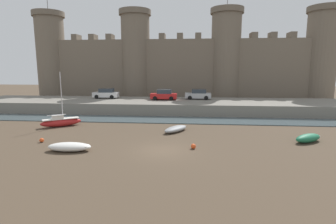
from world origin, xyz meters
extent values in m
plane|color=#4C3D2D|center=(0.00, 0.00, 0.00)|extent=(160.00, 160.00, 0.00)
cube|color=#47565B|center=(0.00, 12.55, 0.05)|extent=(80.00, 4.50, 0.10)
cube|color=slate|center=(0.00, 19.80, 0.84)|extent=(63.83, 10.00, 1.67)
cube|color=#706354|center=(0.00, 31.01, 5.99)|extent=(51.83, 2.80, 11.98)
cylinder|color=#706354|center=(-25.91, 31.01, 8.26)|extent=(5.44, 5.44, 16.52)
cylinder|color=#675B4D|center=(-25.91, 31.01, 17.02)|extent=(6.10, 6.10, 1.00)
cylinder|color=#4C4742|center=(-25.91, 31.01, 19.02)|extent=(0.10, 0.10, 3.00)
cylinder|color=#706354|center=(-8.64, 31.01, 8.26)|extent=(5.44, 5.44, 16.52)
cylinder|color=#675B4D|center=(-8.64, 31.01, 17.02)|extent=(6.10, 6.10, 1.00)
cylinder|color=#706354|center=(8.64, 31.01, 8.26)|extent=(5.44, 5.44, 16.52)
cylinder|color=#675B4D|center=(8.64, 31.01, 17.02)|extent=(6.10, 6.10, 1.00)
cylinder|color=#706354|center=(25.91, 31.01, 8.26)|extent=(5.44, 5.44, 16.52)
cylinder|color=#675B4D|center=(25.91, 31.01, 17.02)|extent=(6.10, 6.10, 1.00)
cube|color=#6A5E4F|center=(-20.44, 31.01, 12.53)|extent=(1.10, 2.52, 1.10)
cube|color=#6A5E4F|center=(-17.03, 31.01, 12.53)|extent=(1.10, 2.52, 1.10)
cube|color=#6A5E4F|center=(-13.62, 31.01, 12.53)|extent=(1.10, 2.52, 1.10)
cube|color=#6A5E4F|center=(-3.41, 31.01, 12.53)|extent=(1.10, 2.52, 1.10)
cube|color=#6A5E4F|center=(0.00, 31.01, 12.53)|extent=(1.10, 2.52, 1.10)
cube|color=#6A5E4F|center=(3.41, 31.01, 12.53)|extent=(1.10, 2.52, 1.10)
cube|color=#6A5E4F|center=(13.62, 31.01, 12.53)|extent=(1.10, 2.52, 1.10)
cube|color=#6A5E4F|center=(17.03, 31.01, 12.53)|extent=(1.10, 2.52, 1.10)
cube|color=#6A5E4F|center=(20.44, 31.01, 12.53)|extent=(1.10, 2.52, 1.10)
ellipsoid|color=#1E6B47|center=(12.90, 3.62, 0.38)|extent=(3.17, 2.61, 0.76)
ellipsoid|color=#339266|center=(12.90, 3.62, 0.44)|extent=(2.57, 2.11, 0.42)
cube|color=beige|center=(12.71, 3.49, 0.48)|extent=(0.69, 0.90, 0.06)
cube|color=beige|center=(13.90, 4.28, 0.46)|extent=(0.57, 0.66, 0.08)
ellipsoid|color=gray|center=(0.70, 6.48, 0.30)|extent=(2.95, 3.51, 0.60)
ellipsoid|color=silver|center=(0.70, 6.48, 0.36)|extent=(2.37, 2.85, 0.33)
cube|color=beige|center=(0.56, 6.27, 0.40)|extent=(1.00, 0.77, 0.06)
cube|color=beige|center=(1.44, 7.57, 0.38)|extent=(0.73, 0.62, 0.08)
ellipsoid|color=silver|center=(-7.47, -0.79, 0.35)|extent=(3.60, 1.60, 0.70)
ellipsoid|color=white|center=(-7.47, -0.79, 0.41)|extent=(2.95, 1.26, 0.38)
cube|color=beige|center=(-7.74, -0.81, 0.45)|extent=(0.27, 1.20, 0.06)
cube|color=beige|center=(-6.10, -0.71, 0.43)|extent=(0.32, 0.78, 0.08)
ellipsoid|color=red|center=(-12.60, 7.87, 0.46)|extent=(4.23, 3.43, 0.92)
cube|color=silver|center=(-12.60, 7.87, 0.88)|extent=(3.70, 2.99, 0.08)
cube|color=silver|center=(-12.87, 7.67, 1.14)|extent=(1.41, 1.28, 0.44)
cylinder|color=silver|center=(-12.42, 8.00, 3.58)|extent=(0.10, 0.10, 5.31)
cylinder|color=silver|center=(-12.96, 7.61, 1.37)|extent=(1.67, 1.22, 0.08)
sphere|color=#E04C1E|center=(2.53, 0.71, 0.21)|extent=(0.42, 0.42, 0.42)
sphere|color=#E04C1E|center=(-11.14, 1.40, 0.20)|extent=(0.39, 0.39, 0.39)
cube|color=#B2B5B7|center=(3.34, 21.74, 2.27)|extent=(4.10, 1.71, 0.80)
cube|color=#2D3842|center=(3.49, 21.74, 2.97)|extent=(2.26, 1.50, 0.64)
cylinder|color=black|center=(2.07, 20.89, 1.99)|extent=(0.64, 0.18, 0.64)
cylinder|color=black|center=(2.07, 22.59, 1.99)|extent=(0.64, 0.18, 0.64)
cylinder|color=black|center=(4.61, 20.89, 1.99)|extent=(0.64, 0.18, 0.64)
cylinder|color=black|center=(4.61, 22.59, 1.99)|extent=(0.64, 0.18, 0.64)
cube|color=silver|center=(-11.89, 21.82, 2.27)|extent=(4.10, 1.71, 0.80)
cube|color=#2D3842|center=(-11.74, 21.82, 2.97)|extent=(2.26, 1.50, 0.64)
cylinder|color=black|center=(-13.16, 20.98, 1.99)|extent=(0.64, 0.18, 0.64)
cylinder|color=black|center=(-13.15, 22.68, 1.99)|extent=(0.64, 0.18, 0.64)
cylinder|color=black|center=(-10.62, 20.97, 1.99)|extent=(0.64, 0.18, 0.64)
cylinder|color=black|center=(-10.61, 22.67, 1.99)|extent=(0.64, 0.18, 0.64)
cube|color=red|center=(-2.06, 20.53, 2.27)|extent=(4.10, 1.71, 0.80)
cube|color=#2D3842|center=(-1.91, 20.53, 2.97)|extent=(2.26, 1.50, 0.64)
cylinder|color=black|center=(-3.33, 19.68, 1.99)|extent=(0.64, 0.18, 0.64)
cylinder|color=black|center=(-3.33, 21.38, 1.99)|extent=(0.64, 0.18, 0.64)
cylinder|color=black|center=(-0.79, 19.68, 1.99)|extent=(0.64, 0.18, 0.64)
cylinder|color=black|center=(-0.78, 21.38, 1.99)|extent=(0.64, 0.18, 0.64)
camera|label=1|loc=(2.31, -20.41, 6.66)|focal=28.00mm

